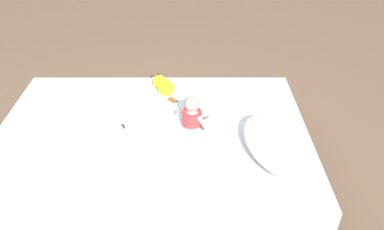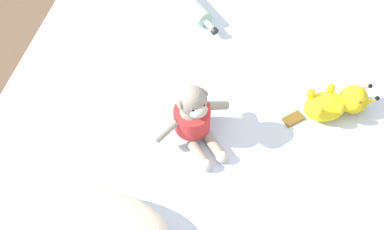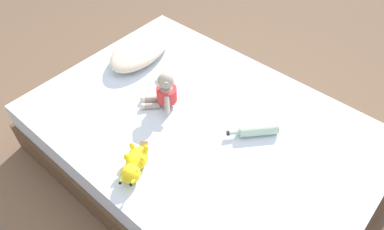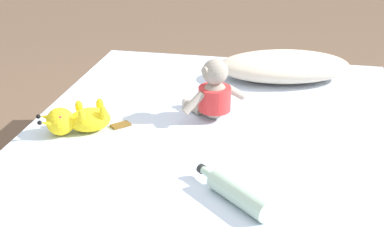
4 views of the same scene
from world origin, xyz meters
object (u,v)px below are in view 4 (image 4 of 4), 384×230
Objects in this scene: pillow at (284,66)px; plush_yellow_creature at (77,120)px; plush_monkey at (213,94)px; glass_bottle at (238,193)px; bed at (208,200)px.

pillow is 0.98m from plush_yellow_creature.
plush_yellow_creature is (-0.70, -0.69, -0.01)m from pillow.
glass_bottle is (0.16, -0.56, -0.06)m from plush_monkey.
plush_yellow_creature is at bearing -135.62° from pillow.
plush_monkey is 0.51m from plush_yellow_creature.
pillow is at bearing 85.23° from glass_bottle.
plush_monkey reaches higher than glass_bottle.
bed is 0.80m from pillow.
bed is 8.21× the size of glass_bottle.
plush_monkey is at bearing 106.27° from glass_bottle.
pillow is at bearing 73.26° from bed.
plush_yellow_creature is 1.25× the size of glass_bottle.
glass_bottle is (0.62, -0.34, -0.02)m from plush_yellow_creature.
pillow is at bearing 62.00° from plush_monkey.
pillow is 2.08× the size of plush_yellow_creature.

